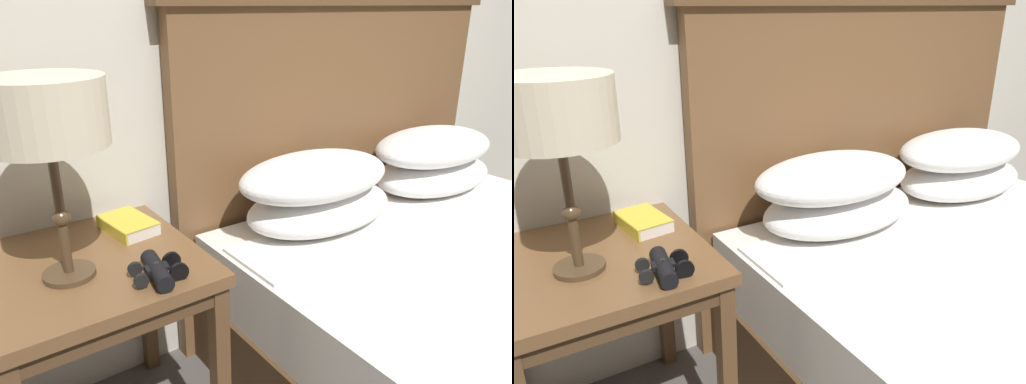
% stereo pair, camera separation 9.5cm
% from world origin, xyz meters
% --- Properties ---
extents(nightstand, '(0.58, 0.58, 0.64)m').
position_xyz_m(nightstand, '(-0.65, 0.61, 0.55)').
color(nightstand, brown).
rests_on(nightstand, ground_plane).
extents(bed, '(1.64, 1.90, 1.32)m').
position_xyz_m(bed, '(0.51, 0.05, 0.32)').
color(bed, '#4E3520').
rests_on(bed, ground_plane).
extents(table_lamp, '(0.28, 0.28, 0.50)m').
position_xyz_m(table_lamp, '(-0.71, 0.56, 1.04)').
color(table_lamp, '#4C3823').
rests_on(table_lamp, nightstand).
extents(book_on_nightstand, '(0.14, 0.20, 0.04)m').
position_xyz_m(book_on_nightstand, '(-0.49, 0.73, 0.66)').
color(book_on_nightstand, silver).
rests_on(book_on_nightstand, nightstand).
extents(binoculars_pair, '(0.15, 0.16, 0.05)m').
position_xyz_m(binoculars_pair, '(-0.53, 0.42, 0.66)').
color(binoculars_pair, black).
rests_on(binoculars_pair, nightstand).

